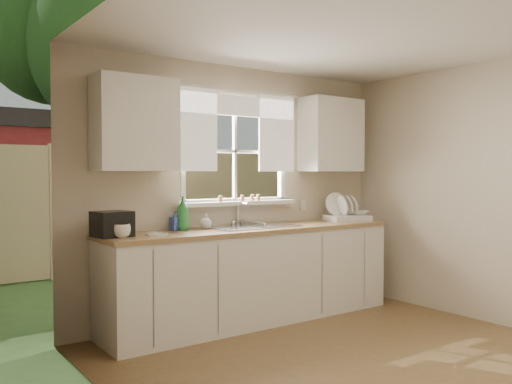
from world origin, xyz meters
TOP-DOWN VIEW (x-y plane):
  - ground at (0.00, 0.00)m, footprint 4.00×4.00m
  - room_walls at (0.00, -0.07)m, footprint 3.62×4.02m
  - ceiling at (0.00, 0.00)m, footprint 3.60×4.00m
  - window at (0.00, 2.00)m, footprint 1.38×0.16m
  - curtains at (0.00, 1.95)m, footprint 1.50×0.03m
  - base_cabinets at (0.00, 1.68)m, footprint 3.00×0.62m
  - countertop at (0.00, 1.68)m, footprint 3.04×0.65m
  - upper_cabinet_left at (-1.15, 1.82)m, footprint 0.70×0.33m
  - upper_cabinet_right at (1.15, 1.82)m, footprint 0.70×0.33m
  - wall_outlet at (0.88, 1.99)m, footprint 0.08×0.01m
  - sill_jars at (0.06, 1.94)m, footprint 0.50×0.04m
  - backyard at (0.58, 8.42)m, footprint 20.00×10.00m
  - sink at (0.00, 1.71)m, footprint 0.88×0.52m
  - dish_rack at (1.25, 1.69)m, footprint 0.52×0.44m
  - bowl at (1.38, 1.64)m, footprint 0.25×0.25m
  - soap_bottle_a at (-0.70, 1.82)m, footprint 0.15×0.15m
  - soap_bottle_b at (-0.76, 1.85)m, footprint 0.10×0.10m
  - soap_bottle_c at (-0.46, 1.82)m, footprint 0.14×0.14m
  - saucer at (-1.04, 1.64)m, footprint 0.19×0.19m
  - cup at (-1.36, 1.60)m, footprint 0.17×0.17m
  - black_appliance at (-1.40, 1.72)m, footprint 0.32×0.28m

SIDE VIEW (x-z plane):
  - ground at x=0.00m, z-range 0.00..0.00m
  - base_cabinets at x=0.00m, z-range 0.00..0.87m
  - sink at x=0.00m, z-range 0.64..1.04m
  - countertop at x=0.00m, z-range 0.87..0.91m
  - saucer at x=-1.04m, z-range 0.91..0.92m
  - cup at x=-1.36m, z-range 0.91..1.02m
  - dish_rack at x=1.25m, z-range 0.82..1.13m
  - soap_bottle_c at x=-0.46m, z-range 0.91..1.05m
  - bowl at x=1.38m, z-range 0.97..1.02m
  - soap_bottle_b at x=-0.76m, z-range 0.91..1.09m
  - black_appliance at x=-1.40m, z-range 0.91..1.12m
  - soap_bottle_a at x=-0.70m, z-range 0.91..1.22m
  - wall_outlet at x=0.88m, z-range 1.02..1.14m
  - sill_jars at x=0.06m, z-range 1.15..1.21m
  - room_walls at x=0.00m, z-range -0.01..2.49m
  - window at x=0.00m, z-range 0.95..2.02m
  - upper_cabinet_left at x=-1.15m, z-range 1.45..2.25m
  - upper_cabinet_right at x=1.15m, z-range 1.45..2.25m
  - curtains at x=0.00m, z-range 1.53..2.34m
  - ceiling at x=0.00m, z-range 2.49..2.51m
  - backyard at x=0.58m, z-range 0.40..6.53m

